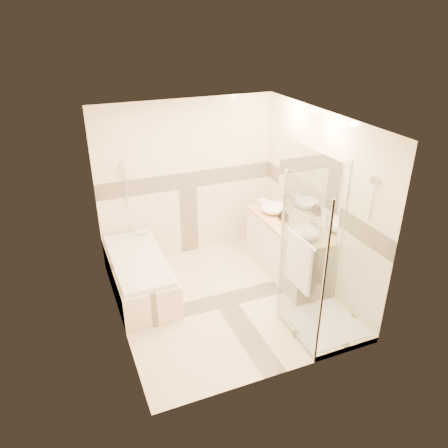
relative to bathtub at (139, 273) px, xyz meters
name	(u,v)px	position (x,y,z in m)	size (l,w,h in m)	color
room	(228,218)	(1.08, -0.64, 0.95)	(2.82, 3.02, 2.52)	#F9E6C6
bathtub	(139,273)	(0.00, 0.00, 0.00)	(0.75, 1.70, 0.56)	#FEEBCB
vanity	(286,248)	(2.15, -0.35, 0.12)	(0.58, 1.62, 0.85)	white
shower_enclosure	(317,295)	(1.86, -1.62, 0.20)	(0.96, 0.93, 2.04)	#FEEBCB
vessel_sink_near	(274,208)	(2.13, 0.05, 0.62)	(0.40, 0.40, 0.16)	white
vessel_sink_far	(305,233)	(2.13, -0.83, 0.62)	(0.39, 0.39, 0.16)	white
faucet_near	(287,200)	(2.35, 0.05, 0.72)	(0.12, 0.03, 0.30)	silver
faucet_far	(319,224)	(2.35, -0.83, 0.70)	(0.11, 0.03, 0.28)	silver
amenity_bottle_a	(285,216)	(2.13, -0.28, 0.63)	(0.08, 0.08, 0.18)	black
amenity_bottle_b	(282,214)	(2.13, -0.20, 0.62)	(0.12, 0.12, 0.15)	black
folded_towels	(265,203)	(2.13, 0.36, 0.58)	(0.14, 0.23, 0.07)	white
rolled_towel	(141,232)	(0.20, 0.66, 0.30)	(0.09, 0.09, 0.19)	white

